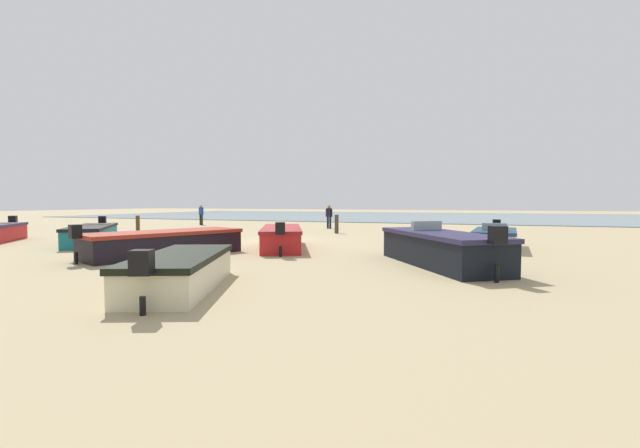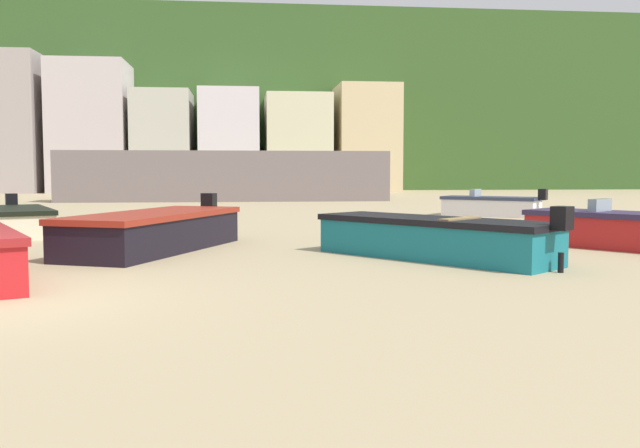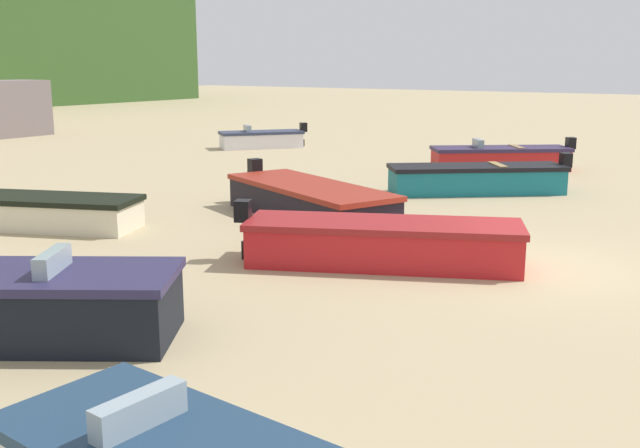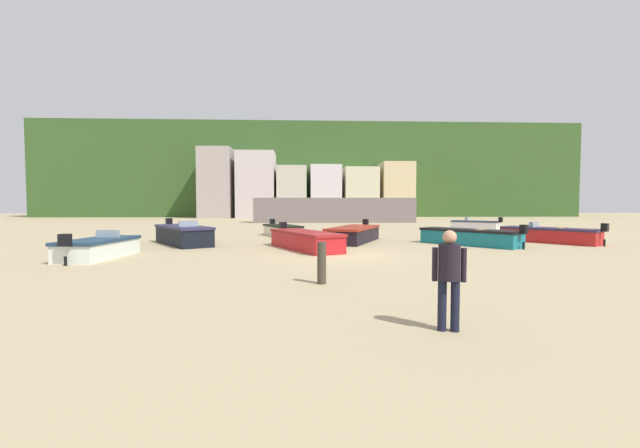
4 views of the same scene
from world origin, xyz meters
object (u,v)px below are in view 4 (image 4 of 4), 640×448
boat_black_5 (354,234)px  boat_red_6 (305,240)px  boat_teal_7 (470,237)px  boat_cream_4 (282,230)px  boat_white_1 (475,225)px  boat_red_3 (550,235)px  boat_white_0 (99,248)px  beach_walker_foreground (449,272)px  boat_black_2 (183,235)px  mooring_post_near_water (322,263)px

boat_black_5 → boat_red_6: bearing=75.3°
boat_teal_7 → boat_cream_4: bearing=108.3°
boat_white_1 → boat_red_3: size_ratio=0.79×
boat_black_5 → boat_teal_7: (5.57, -2.00, -0.01)m
boat_white_0 → boat_white_1: (21.70, 16.38, -0.00)m
boat_white_1 → beach_walker_foreground: bearing=-165.7°
boat_red_6 → beach_walker_foreground: size_ratio=3.20×
boat_white_1 → beach_walker_foreground: beach_walker_foreground is taller
boat_white_1 → boat_cream_4: 16.40m
boat_teal_7 → boat_white_0: bearing=155.6°
boat_black_2 → boat_teal_7: (14.43, -1.04, -0.08)m
boat_teal_7 → beach_walker_foreground: beach_walker_foreground is taller
boat_black_5 → boat_teal_7: size_ratio=1.14×
mooring_post_near_water → beach_walker_foreground: beach_walker_foreground is taller
boat_red_3 → boat_cream_4: (-14.43, 5.13, -0.04)m
boat_white_0 → boat_black_5: (10.51, 6.16, 0.04)m
boat_white_0 → boat_cream_4: size_ratio=0.96×
boat_cream_4 → boat_teal_7: 11.46m
boat_red_3 → boat_black_2: bearing=142.5°
boat_white_0 → boat_cream_4: 12.19m
boat_red_6 → beach_walker_foreground: (2.20, -12.01, 0.54)m
boat_white_1 → boat_red_6: 19.50m
boat_white_0 → boat_red_3: 21.51m
boat_black_5 → beach_walker_foreground: 15.51m
boat_black_5 → boat_teal_7: 5.92m
boat_cream_4 → beach_walker_foreground: 20.02m
boat_red_3 → boat_teal_7: bearing=154.9°
boat_red_3 → boat_red_6: size_ratio=0.88×
boat_red_3 → beach_walker_foreground: size_ratio=2.82×
mooring_post_near_water → beach_walker_foreground: bearing=-65.1°
boat_white_0 → boat_black_2: size_ratio=0.80×
boat_white_0 → beach_walker_foreground: size_ratio=2.45×
mooring_post_near_water → boat_red_6: bearing=92.6°
boat_black_2 → mooring_post_near_water: 12.43m
mooring_post_near_water → boat_teal_7: bearing=50.4°
boat_white_1 → boat_white_0: bearing=165.7°
boat_teal_7 → beach_walker_foreground: 14.80m
boat_white_0 → mooring_post_near_water: mooring_post_near_water is taller
beach_walker_foreground → boat_white_1: bearing=79.7°
boat_black_2 → boat_cream_4: size_ratio=1.20×
boat_white_0 → boat_teal_7: boat_teal_7 is taller
boat_teal_7 → boat_black_2: bearing=137.0°
boat_white_1 → boat_teal_7: size_ratio=0.77×
boat_red_6 → boat_black_5: bearing=-152.4°
boat_white_0 → boat_white_1: boat_white_0 is taller
boat_white_0 → boat_teal_7: 16.61m
boat_black_2 → boat_red_6: (6.18, -2.52, -0.07)m
boat_teal_7 → mooring_post_near_water: bearing=-168.5°
boat_white_1 → beach_walker_foreground: size_ratio=2.24×
boat_white_0 → boat_cream_4: boat_white_0 is taller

